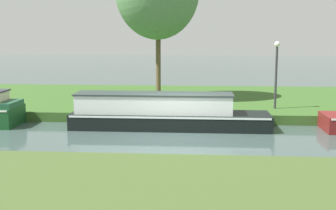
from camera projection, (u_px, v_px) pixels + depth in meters
The scene contains 4 objects.
ground_plane at pixel (175, 135), 15.98m from camera, with size 120.00×120.00×0.00m, color #3C4F4C.
riverbank_far at pixel (183, 101), 22.85m from camera, with size 72.00×10.00×0.40m, color #345A22.
black_barge at pixel (164, 113), 17.11m from camera, with size 7.62×1.71×1.36m.
lamp_post at pixel (276, 67), 18.99m from camera, with size 0.24×0.24×2.89m.
Camera 1 is at (0.89, -15.59, 3.61)m, focal length 47.50 mm.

